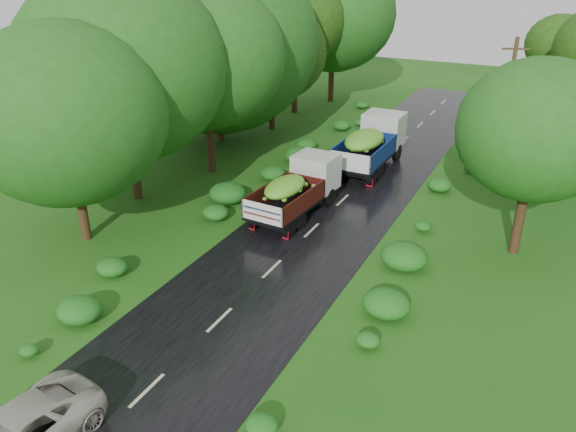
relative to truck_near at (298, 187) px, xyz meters
The scene contains 9 objects.
ground 13.59m from the truck_near, 84.05° to the right, with size 120.00×120.00×0.00m, color #184F11.
road 8.68m from the truck_near, 80.58° to the right, with size 6.50×80.00×0.02m, color black.
road_lines 7.71m from the truck_near, 79.34° to the right, with size 0.12×69.60×0.00m.
truck_near is the anchor object (origin of this frame).
truck_far 8.11m from the truck_near, 82.34° to the left, with size 2.51×6.90×2.89m.
utility_pole 12.69m from the truck_near, 48.96° to the left, with size 1.33×0.60×7.96m.
trees_left 12.74m from the truck_near, 136.80° to the left, with size 7.59×33.66×9.31m.
trees_right 15.90m from the truck_near, 45.47° to the left, with size 6.08×26.30×8.37m.
shrubs 1.87m from the truck_near, 21.63° to the left, with size 11.90×44.00×0.70m.
Camera 1 is at (9.65, -9.75, 12.01)m, focal length 35.00 mm.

